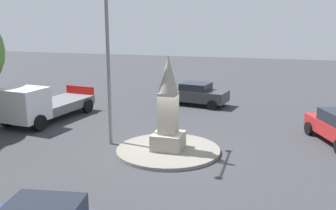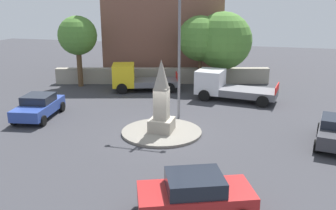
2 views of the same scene
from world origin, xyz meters
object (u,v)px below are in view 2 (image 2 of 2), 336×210
object	(u,v)px
truck_yellow_parked_right	(136,78)
corner_building	(163,15)
car_blue_passing	(39,106)
tree_near_wall	(223,41)
monument	(162,102)
streetlamp	(179,32)
truck_white_parked_left	(226,86)
car_red_approaching	(195,194)
tree_far_corner	(78,36)
tree_mid_cluster	(200,39)

from	to	relation	value
truck_yellow_parked_right	corner_building	size ratio (longest dim) A/B	0.50
car_blue_passing	tree_near_wall	xyz separation A→B (m)	(-10.06, -11.66, 3.09)
monument	streetlamp	bearing A→B (deg)	-96.31
truck_white_parked_left	corner_building	bearing A→B (deg)	-50.47
corner_building	tree_near_wall	xyz separation A→B (m)	(-6.50, 4.57, -1.83)
truck_white_parked_left	truck_yellow_parked_right	bearing A→B (deg)	-6.43
car_blue_passing	truck_white_parked_left	distance (m)	13.14
monument	truck_white_parked_left	xyz separation A→B (m)	(-2.66, -8.04, -0.83)
car_red_approaching	truck_yellow_parked_right	distance (m)	18.12
streetlamp	car_red_approaching	world-z (taller)	streetlamp
streetlamp	tree_far_corner	xyz separation A→B (m)	(10.10, -6.31, -1.10)
truck_white_parked_left	tree_near_wall	xyz separation A→B (m)	(0.82, -4.29, 2.84)
car_red_approaching	truck_white_parked_left	bearing A→B (deg)	-87.59
truck_yellow_parked_right	tree_near_wall	size ratio (longest dim) A/B	0.90
car_blue_passing	corner_building	xyz separation A→B (m)	(-3.57, -16.23, 4.91)
corner_building	tree_far_corner	size ratio (longest dim) A/B	1.92
tree_mid_cluster	tree_near_wall	bearing A→B (deg)	-164.60
car_blue_passing	tree_near_wall	distance (m)	15.71
tree_far_corner	streetlamp	bearing A→B (deg)	148.02
car_blue_passing	tree_mid_cluster	world-z (taller)	tree_mid_cluster
tree_near_wall	streetlamp	bearing A→B (deg)	80.88
monument	truck_yellow_parked_right	distance (m)	10.06
streetlamp	car_red_approaching	xyz separation A→B (m)	(-2.99, 10.22, -4.56)
car_red_approaching	truck_white_parked_left	xyz separation A→B (m)	(0.65, -15.44, 0.22)
streetlamp	corner_building	size ratio (longest dim) A/B	0.79
monument	truck_yellow_parked_right	world-z (taller)	monument
streetlamp	monument	bearing A→B (deg)	83.69
streetlamp	truck_white_parked_left	xyz separation A→B (m)	(-2.34, -5.22, -4.34)
streetlamp	car_blue_passing	distance (m)	9.92
monument	truck_yellow_parked_right	size ratio (longest dim) A/B	0.72
truck_white_parked_left	tree_mid_cluster	size ratio (longest dim) A/B	1.02
car_red_approaching	tree_mid_cluster	world-z (taller)	tree_mid_cluster
streetlamp	tree_near_wall	bearing A→B (deg)	-99.12
truck_yellow_parked_right	truck_white_parked_left	world-z (taller)	truck_yellow_parked_right
car_red_approaching	tree_mid_cluster	xyz separation A→B (m)	(3.30, -19.23, 3.24)
tree_mid_cluster	tree_far_corner	size ratio (longest dim) A/B	1.00
streetlamp	truck_white_parked_left	size ratio (longest dim) A/B	1.48
truck_yellow_parked_right	corner_building	world-z (taller)	corner_building
corner_building	tree_near_wall	size ratio (longest dim) A/B	1.82
tree_far_corner	tree_mid_cluster	bearing A→B (deg)	-164.60
car_red_approaching	tree_mid_cluster	size ratio (longest dim) A/B	0.74
tree_near_wall	tree_mid_cluster	distance (m)	1.91
car_red_approaching	car_blue_passing	distance (m)	14.08
car_red_approaching	truck_yellow_parked_right	size ratio (longest dim) A/B	0.78
truck_white_parked_left	tree_mid_cluster	xyz separation A→B (m)	(2.65, -3.79, 3.02)
tree_mid_cluster	streetlamp	bearing A→B (deg)	91.93
truck_yellow_parked_right	tree_near_wall	xyz separation A→B (m)	(-6.52, -3.47, 2.82)
streetlamp	tree_mid_cluster	world-z (taller)	streetlamp
monument	tree_mid_cluster	xyz separation A→B (m)	(-0.01, -11.83, 2.19)
car_red_approaching	streetlamp	bearing A→B (deg)	-73.67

